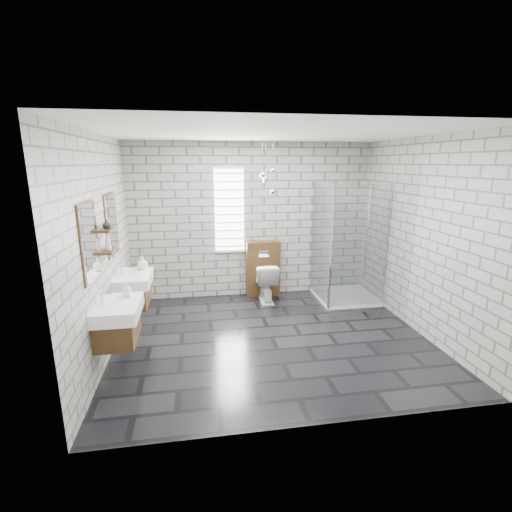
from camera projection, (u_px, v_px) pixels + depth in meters
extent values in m
cube|color=black|center=(272.00, 338.00, 5.14)|extent=(4.20, 3.60, 0.02)
cube|color=white|center=(274.00, 132.00, 4.47)|extent=(4.20, 3.60, 0.02)
cube|color=#A09F9A|center=(252.00, 221.00, 6.53)|extent=(4.20, 0.02, 2.70)
cube|color=#A09F9A|center=(318.00, 287.00, 3.07)|extent=(4.20, 0.02, 2.70)
cube|color=#A09F9A|center=(102.00, 248.00, 4.47)|extent=(0.02, 3.60, 2.70)
cube|color=#A09F9A|center=(422.00, 237.00, 5.13)|extent=(0.02, 3.60, 2.70)
cube|color=#4B3117|center=(118.00, 328.00, 4.15)|extent=(0.42, 0.62, 0.30)
cube|color=silver|center=(136.00, 325.00, 4.17)|extent=(0.02, 0.35, 0.01)
cube|color=white|center=(118.00, 309.00, 4.10)|extent=(0.47, 0.70, 0.15)
cylinder|color=silver|center=(102.00, 299.00, 4.04)|extent=(0.04, 0.04, 0.12)
cylinder|color=silver|center=(107.00, 294.00, 4.03)|extent=(0.10, 0.02, 0.02)
cube|color=white|center=(90.00, 242.00, 3.87)|extent=(0.03, 0.55, 0.80)
cube|color=#4B3117|center=(88.00, 242.00, 3.87)|extent=(0.01, 0.59, 0.84)
cube|color=#4B3117|center=(133.00, 295.00, 5.20)|extent=(0.42, 0.62, 0.30)
cube|color=silver|center=(148.00, 292.00, 5.23)|extent=(0.02, 0.35, 0.01)
cube|color=white|center=(134.00, 279.00, 5.15)|extent=(0.47, 0.70, 0.15)
cylinder|color=silver|center=(121.00, 271.00, 5.09)|extent=(0.04, 0.04, 0.12)
cylinder|color=silver|center=(125.00, 267.00, 5.09)|extent=(0.10, 0.02, 0.02)
cube|color=white|center=(112.00, 225.00, 4.93)|extent=(0.03, 0.55, 0.80)
cube|color=#4B3117|center=(111.00, 225.00, 4.92)|extent=(0.01, 0.59, 0.84)
cube|color=#4B3117|center=(108.00, 251.00, 4.44)|extent=(0.14, 0.30, 0.03)
cube|color=#4B3117|center=(106.00, 230.00, 4.38)|extent=(0.14, 0.30, 0.03)
cube|color=white|center=(229.00, 210.00, 6.40)|extent=(0.50, 0.02, 1.40)
cube|color=white|center=(229.00, 168.00, 6.21)|extent=(0.56, 0.04, 0.04)
cube|color=white|center=(230.00, 251.00, 6.56)|extent=(0.56, 0.04, 0.04)
cube|color=white|center=(230.00, 246.00, 6.53)|extent=(0.48, 0.01, 0.02)
cube|color=white|center=(230.00, 238.00, 6.50)|extent=(0.48, 0.01, 0.02)
cube|color=white|center=(230.00, 231.00, 6.46)|extent=(0.48, 0.01, 0.02)
cube|color=white|center=(230.00, 223.00, 6.43)|extent=(0.48, 0.01, 0.02)
cube|color=white|center=(229.00, 215.00, 6.40)|extent=(0.48, 0.01, 0.02)
cube|color=white|center=(229.00, 206.00, 6.36)|extent=(0.48, 0.01, 0.02)
cube|color=white|center=(229.00, 198.00, 6.33)|extent=(0.48, 0.01, 0.02)
cube|color=white|center=(229.00, 190.00, 6.29)|extent=(0.48, 0.01, 0.02)
cube|color=white|center=(229.00, 182.00, 6.26)|extent=(0.48, 0.01, 0.03)
cube|color=white|center=(229.00, 173.00, 6.22)|extent=(0.48, 0.01, 0.03)
cube|color=#4B3117|center=(263.00, 269.00, 6.67)|extent=(0.60, 0.20, 1.00)
cube|color=silver|center=(264.00, 254.00, 6.49)|extent=(0.18, 0.01, 0.12)
cube|color=white|center=(345.00, 296.00, 6.62)|extent=(1.00, 1.00, 0.06)
cube|color=silver|center=(360.00, 248.00, 5.91)|extent=(1.00, 0.01, 2.00)
cube|color=silver|center=(321.00, 243.00, 6.30)|extent=(0.01, 1.00, 2.00)
cube|color=silver|center=(331.00, 249.00, 5.83)|extent=(0.03, 0.03, 2.00)
cube|color=silver|center=(388.00, 247.00, 5.98)|extent=(0.03, 0.03, 2.00)
cylinder|color=silver|center=(367.00, 235.00, 6.62)|extent=(0.02, 0.02, 1.80)
cylinder|color=silver|center=(367.00, 182.00, 6.38)|extent=(0.14, 0.14, 0.02)
sphere|color=silver|center=(262.00, 175.00, 5.84)|extent=(0.09, 0.09, 0.09)
cylinder|color=silver|center=(262.00, 156.00, 5.77)|extent=(0.01, 0.01, 0.49)
sphere|color=silver|center=(272.00, 191.00, 5.99)|extent=(0.09, 0.09, 0.09)
cylinder|color=silver|center=(273.00, 164.00, 5.88)|extent=(0.01, 0.01, 0.76)
sphere|color=silver|center=(265.00, 180.00, 6.01)|extent=(0.09, 0.09, 0.09)
cylinder|color=silver|center=(265.00, 159.00, 5.93)|extent=(0.01, 0.01, 0.59)
sphere|color=silver|center=(265.00, 179.00, 5.97)|extent=(0.09, 0.09, 0.09)
cylinder|color=silver|center=(265.00, 158.00, 5.89)|extent=(0.01, 0.01, 0.56)
sphere|color=silver|center=(273.00, 170.00, 5.96)|extent=(0.09, 0.09, 0.09)
cylinder|color=silver|center=(273.00, 154.00, 5.90)|extent=(0.01, 0.01, 0.42)
imported|color=white|center=(266.00, 282.00, 6.45)|extent=(0.40, 0.68, 0.68)
imported|color=#B2B2B2|center=(127.00, 290.00, 4.25)|extent=(0.08, 0.08, 0.17)
imported|color=#B2B2B2|center=(142.00, 263.00, 5.35)|extent=(0.16, 0.16, 0.19)
imported|color=#B2B2B2|center=(108.00, 242.00, 4.40)|extent=(0.09, 0.09, 0.19)
imported|color=#B2B2B2|center=(106.00, 224.00, 4.37)|extent=(0.12, 0.12, 0.10)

